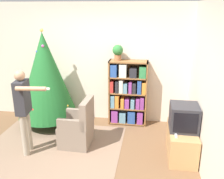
{
  "coord_description": "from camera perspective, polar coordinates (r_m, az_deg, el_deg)",
  "views": [
    {
      "loc": [
        1.14,
        -3.47,
        2.49
      ],
      "look_at": [
        0.47,
        0.82,
        1.05
      ],
      "focal_mm": 40.0,
      "sensor_mm": 36.0,
      "label": 1
    }
  ],
  "objects": [
    {
      "name": "tv_stand",
      "position": [
        4.6,
        15.58,
        -11.48
      ],
      "size": [
        0.46,
        0.93,
        0.51
      ],
      "color": "tan",
      "rests_on": "ground_plane"
    },
    {
      "name": "wall_right",
      "position": [
        3.78,
        22.23,
        -1.43
      ],
      "size": [
        0.1,
        8.0,
        2.6
      ],
      "color": "beige",
      "rests_on": "ground_plane"
    },
    {
      "name": "wall_back",
      "position": [
        5.59,
        -3.16,
        6.03
      ],
      "size": [
        8.0,
        0.1,
        2.6
      ],
      "color": "beige",
      "rests_on": "ground_plane"
    },
    {
      "name": "book_pile_near_tree",
      "position": [
        5.44,
        -11.51,
        -8.99
      ],
      "size": [
        0.25,
        0.2,
        0.05
      ],
      "color": "#2D7A42",
      "rests_on": "ground_plane"
    },
    {
      "name": "area_rug",
      "position": [
        4.88,
        -13.27,
        -12.81
      ],
      "size": [
        2.5,
        2.03,
        0.01
      ],
      "color": "#7F6651",
      "rests_on": "ground_plane"
    },
    {
      "name": "potted_plant",
      "position": [
        5.23,
        1.32,
        8.69
      ],
      "size": [
        0.22,
        0.22,
        0.33
      ],
      "color": "#935B38",
      "rests_on": "bookshelf"
    },
    {
      "name": "armchair",
      "position": [
        4.76,
        -7.79,
        -8.95
      ],
      "size": [
        0.59,
        0.58,
        0.92
      ],
      "rotation": [
        0.0,
        0.0,
        -1.6
      ],
      "color": "#7A6B5B",
      "rests_on": "ground_plane"
    },
    {
      "name": "ground_plane",
      "position": [
        4.42,
        -8.05,
        -16.15
      ],
      "size": [
        14.0,
        14.0,
        0.0
      ],
      "primitive_type": "plane",
      "color": "brown"
    },
    {
      "name": "christmas_tree",
      "position": [
        5.43,
        -14.97,
        3.08
      ],
      "size": [
        1.27,
        1.27,
        2.09
      ],
      "color": "#4C3323",
      "rests_on": "ground_plane"
    },
    {
      "name": "bookshelf",
      "position": [
        5.43,
        3.61,
        -0.9
      ],
      "size": [
        0.82,
        0.31,
        1.42
      ],
      "color": "brown",
      "rests_on": "ground_plane"
    },
    {
      "name": "game_remote",
      "position": [
        4.21,
        14.41,
        -10.16
      ],
      "size": [
        0.04,
        0.12,
        0.02
      ],
      "color": "white",
      "rests_on": "tv_stand"
    },
    {
      "name": "standing_person",
      "position": [
        4.49,
        -19.51,
        -3.6
      ],
      "size": [
        0.67,
        0.47,
        1.52
      ],
      "rotation": [
        0.0,
        0.0,
        -1.45
      ],
      "color": "#9E937F",
      "rests_on": "ground_plane"
    },
    {
      "name": "television",
      "position": [
        4.39,
        16.11,
        -6.12
      ],
      "size": [
        0.46,
        0.47,
        0.44
      ],
      "color": "#28282D",
      "rests_on": "tv_stand"
    }
  ]
}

